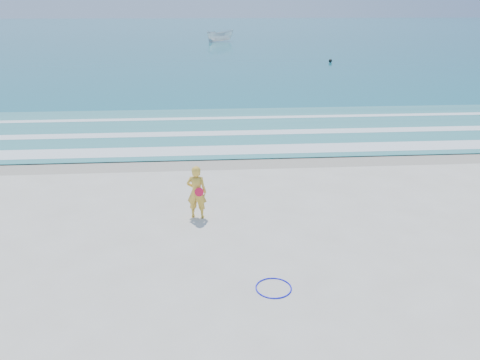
{
  "coord_description": "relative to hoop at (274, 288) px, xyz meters",
  "views": [
    {
      "loc": [
        -0.69,
        -9.68,
        6.21
      ],
      "look_at": [
        0.35,
        4.0,
        1.0
      ],
      "focal_mm": 35.0,
      "sensor_mm": 36.0,
      "label": 1
    }
  ],
  "objects": [
    {
      "name": "shallow",
      "position": [
        -0.79,
        14.51,
        0.03
      ],
      "size": [
        400.0,
        10.0,
        0.01
      ],
      "primitive_type": "cube",
      "color": "#59B7AD",
      "rests_on": "ocean"
    },
    {
      "name": "woman",
      "position": [
        -1.8,
        4.01,
        0.82
      ],
      "size": [
        0.68,
        0.52,
        1.67
      ],
      "color": "gold",
      "rests_on": "ground"
    },
    {
      "name": "boat",
      "position": [
        1.4,
        72.8,
        0.98
      ],
      "size": [
        5.26,
        3.72,
        1.9
      ],
      "primitive_type": "imported",
      "rotation": [
        0.0,
        0.0,
        2.0
      ],
      "color": "white",
      "rests_on": "ocean"
    },
    {
      "name": "foam_far",
      "position": [
        -0.79,
        17.01,
        0.04
      ],
      "size": [
        400.0,
        0.6,
        0.01
      ],
      "primitive_type": "cube",
      "color": "white",
      "rests_on": "shallow"
    },
    {
      "name": "buoy",
      "position": [
        12.42,
        42.58,
        0.22
      ],
      "size": [
        0.39,
        0.39,
        0.39
      ],
      "primitive_type": "sphere",
      "color": "black",
      "rests_on": "ocean"
    },
    {
      "name": "ocean",
      "position": [
        -0.79,
        105.51,
        0.0
      ],
      "size": [
        400.0,
        190.0,
        0.04
      ],
      "primitive_type": "cube",
      "color": "#19727F",
      "rests_on": "ground"
    },
    {
      "name": "wet_sand",
      "position": [
        -0.79,
        9.51,
        -0.01
      ],
      "size": [
        400.0,
        2.4,
        0.0
      ],
      "primitive_type": "cube",
      "color": "#B2A893",
      "rests_on": "ground"
    },
    {
      "name": "ground",
      "position": [
        -0.79,
        0.51,
        -0.02
      ],
      "size": [
        400.0,
        400.0,
        0.0
      ],
      "primitive_type": "plane",
      "color": "silver",
      "rests_on": "ground"
    },
    {
      "name": "foam_near",
      "position": [
        -0.79,
        10.81,
        0.04
      ],
      "size": [
        400.0,
        1.4,
        0.01
      ],
      "primitive_type": "cube",
      "color": "white",
      "rests_on": "shallow"
    },
    {
      "name": "foam_mid",
      "position": [
        -0.79,
        13.71,
        0.04
      ],
      "size": [
        400.0,
        0.9,
        0.01
      ],
      "primitive_type": "cube",
      "color": "white",
      "rests_on": "shallow"
    },
    {
      "name": "hoop",
      "position": [
        0.0,
        0.0,
        0.0
      ],
      "size": [
        1.0,
        1.0,
        0.03
      ],
      "primitive_type": "torus",
      "rotation": [
        0.0,
        0.0,
        0.2
      ],
      "color": "#0C10E9",
      "rests_on": "ground"
    }
  ]
}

